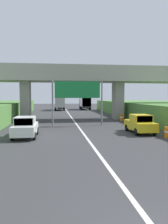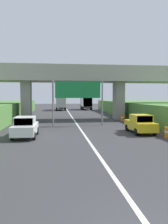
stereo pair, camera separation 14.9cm
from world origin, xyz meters
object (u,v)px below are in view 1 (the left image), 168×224
object	(u,v)px
truck_green	(85,102)
construction_barrel_2	(168,132)
overhead_highway_sign	(78,93)
car_yellow	(140,124)
construction_barrel_3	(147,125)
construction_barrel_4	(133,121)
truck_black	(60,102)
construction_barrel_5	(122,117)
car_white	(25,127)

from	to	relation	value
truck_green	construction_barrel_2	world-z (taller)	truck_green
overhead_highway_sign	construction_barrel_2	world-z (taller)	overhead_highway_sign
car_yellow	construction_barrel_2	xyz separation A→B (m)	(1.35, -2.57, -0.40)
construction_barrel_3	construction_barrel_4	size ratio (longest dim) A/B	1.00
truck_black	construction_barrel_5	xyz separation A→B (m)	(8.22, -24.99, -1.47)
truck_green	car_white	size ratio (longest dim) A/B	1.78
construction_barrel_2	construction_barrel_5	size ratio (longest dim) A/B	1.00
overhead_highway_sign	construction_barrel_3	bearing A→B (deg)	-32.01
construction_barrel_3	construction_barrel_4	bearing A→B (deg)	88.33
truck_green	car_yellow	size ratio (longest dim) A/B	1.78
construction_barrel_5	construction_barrel_4	bearing A→B (deg)	-88.98
car_white	construction_barrel_2	world-z (taller)	car_white
construction_barrel_5	construction_barrel_2	bearing A→B (deg)	-90.34
truck_black	construction_barrel_2	world-z (taller)	truck_black
construction_barrel_3	construction_barrel_2	bearing A→B (deg)	-90.35
construction_barrel_5	car_white	bearing A→B (deg)	-136.63
overhead_highway_sign	truck_black	distance (m)	29.43
construction_barrel_2	construction_barrel_4	xyz separation A→B (m)	(0.15, 8.47, 0.00)
construction_barrel_2	construction_barrel_5	world-z (taller)	same
construction_barrel_3	car_yellow	bearing A→B (deg)	-129.50
truck_black	construction_barrel_3	size ratio (longest dim) A/B	8.11
construction_barrel_2	construction_barrel_3	size ratio (longest dim) A/B	1.00
truck_green	construction_barrel_5	world-z (taller)	truck_green
truck_green	car_yellow	distance (m)	36.85
construction_barrel_3	construction_barrel_5	world-z (taller)	same
truck_green	car_white	bearing A→B (deg)	-104.75
car_yellow	construction_barrel_3	xyz separation A→B (m)	(1.37, 1.67, -0.40)
car_yellow	car_white	distance (m)	10.26
construction_barrel_2	car_yellow	bearing A→B (deg)	117.68
truck_black	construction_barrel_3	xyz separation A→B (m)	(8.17, -33.46, -1.47)
truck_green	car_white	xyz separation A→B (m)	(-9.93, -37.70, -1.08)
truck_green	construction_barrel_3	size ratio (longest dim) A/B	8.11
truck_black	construction_barrel_5	world-z (taller)	truck_black
construction_barrel_4	truck_green	bearing A→B (deg)	93.31
truck_green	construction_barrel_3	distance (m)	35.24
construction_barrel_4	construction_barrel_2	bearing A→B (deg)	-91.01
construction_barrel_3	construction_barrel_4	world-z (taller)	same
car_yellow	construction_barrel_4	xyz separation A→B (m)	(1.50, 5.90, -0.40)
overhead_highway_sign	truck_black	xyz separation A→B (m)	(-1.56, 29.33, -1.90)
truck_black	truck_green	bearing A→B (deg)	14.74
car_yellow	construction_barrel_5	size ratio (longest dim) A/B	4.56
truck_green	construction_barrel_4	bearing A→B (deg)	-86.69
construction_barrel_2	construction_barrel_4	world-z (taller)	same
car_yellow	construction_barrel_2	world-z (taller)	car_yellow
construction_barrel_4	construction_barrel_5	distance (m)	4.23
construction_barrel_4	construction_barrel_5	xyz separation A→B (m)	(-0.08, 4.23, 0.00)
car_yellow	truck_black	bearing A→B (deg)	100.95
car_yellow	construction_barrel_2	bearing A→B (deg)	-62.32
overhead_highway_sign	truck_black	world-z (taller)	overhead_highway_sign
overhead_highway_sign	construction_barrel_5	size ratio (longest dim) A/B	6.53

